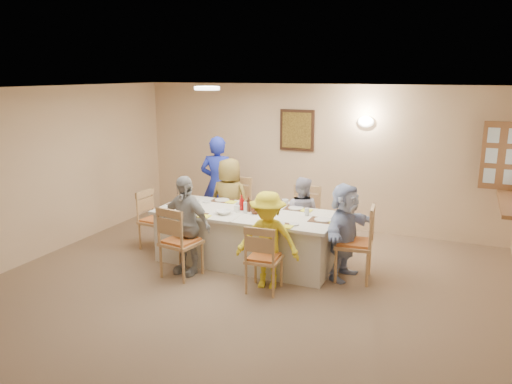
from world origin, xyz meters
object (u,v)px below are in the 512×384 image
at_px(dining_table, 247,237).
at_px(condiment_ketchup, 242,203).
at_px(chair_left_end, 156,220).
at_px(chair_back_left, 233,210).
at_px(diner_back_right, 301,215).
at_px(caregiver, 218,184).
at_px(diner_back_left, 230,201).
at_px(chair_back_right, 304,219).
at_px(diner_right_end, 345,231).
at_px(diner_front_left, 185,225).
at_px(chair_right_end, 354,242).
at_px(diner_front_right, 268,240).
at_px(chair_front_right, 264,257).
at_px(chair_front_left, 181,241).

bearing_deg(dining_table, condiment_ketchup, 150.32).
relative_size(chair_left_end, condiment_ketchup, 4.18).
bearing_deg(dining_table, chair_back_left, 126.87).
distance_m(diner_back_right, caregiver, 1.73).
bearing_deg(diner_back_right, diner_back_left, 2.30).
distance_m(chair_back_right, condiment_ketchup, 1.09).
bearing_deg(dining_table, diner_right_end, 0.00).
xyz_separation_m(chair_left_end, caregiver, (0.50, 1.15, 0.37)).
xyz_separation_m(chair_left_end, diner_front_left, (0.95, -0.68, 0.23)).
height_order(chair_left_end, chair_right_end, chair_right_end).
relative_size(dining_table, chair_left_end, 2.83).
xyz_separation_m(dining_table, chair_left_end, (-1.55, 0.00, 0.08)).
relative_size(diner_back_left, diner_right_end, 1.06).
relative_size(chair_right_end, diner_back_left, 0.74).
xyz_separation_m(diner_front_right, diner_right_end, (0.82, 0.68, 0.02)).
bearing_deg(chair_back_left, diner_right_end, -16.98).
distance_m(diner_back_left, diner_front_left, 1.36).
bearing_deg(condiment_ketchup, diner_back_right, 41.81).
bearing_deg(chair_back_left, caregiver, 146.75).
bearing_deg(chair_right_end, diner_front_left, -78.83).
height_order(chair_back_left, chair_right_end, chair_back_left).
height_order(diner_back_left, diner_back_right, diner_back_left).
xyz_separation_m(chair_back_left, caregiver, (-0.45, 0.35, 0.31)).
height_order(chair_front_right, diner_right_end, diner_right_end).
height_order(chair_back_left, chair_front_right, chair_back_left).
bearing_deg(chair_left_end, diner_back_right, -67.27).
distance_m(diner_back_right, diner_right_end, 1.07).
bearing_deg(chair_front_right, chair_front_left, -3.92).
xyz_separation_m(chair_left_end, diner_front_right, (2.15, -0.68, 0.17)).
xyz_separation_m(diner_back_left, condiment_ketchup, (0.50, -0.62, 0.18)).
bearing_deg(diner_back_left, chair_back_right, -175.93).
bearing_deg(chair_right_end, chair_back_left, -116.79).
height_order(chair_back_left, caregiver, caregiver).
bearing_deg(chair_front_left, chair_left_end, -30.90).
bearing_deg(diner_back_left, diner_front_right, 129.79).
relative_size(diner_back_right, diner_right_end, 0.91).
bearing_deg(chair_front_right, diner_front_right, -93.92).
xyz_separation_m(chair_front_left, diner_back_left, (0.00, 1.48, 0.19)).
relative_size(chair_back_right, diner_right_end, 0.76).
distance_m(chair_left_end, chair_right_end, 3.10).
bearing_deg(diner_front_right, chair_left_end, 153.57).
distance_m(chair_right_end, diner_front_left, 2.26).
distance_m(diner_back_left, condiment_ketchup, 0.82).
bearing_deg(caregiver, diner_back_right, 153.01).
relative_size(chair_left_end, diner_right_end, 0.70).
bearing_deg(diner_right_end, caregiver, 76.91).
bearing_deg(diner_front_right, diner_front_left, 171.12).
height_order(chair_back_left, diner_front_right, diner_front_right).
height_order(chair_back_right, chair_front_left, chair_front_left).
relative_size(chair_back_left, chair_back_right, 1.05).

